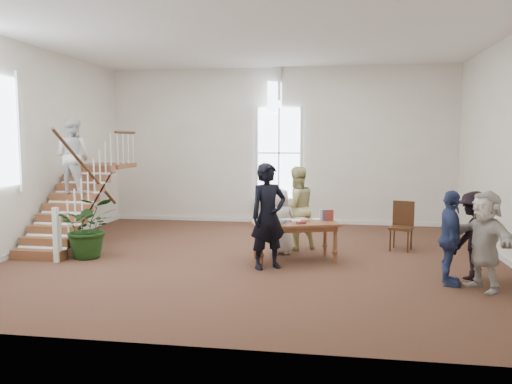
% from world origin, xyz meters
% --- Properties ---
extents(ground, '(10.00, 10.00, 0.00)m').
position_xyz_m(ground, '(0.00, 0.00, 0.00)').
color(ground, '#46281B').
rests_on(ground, ground).
extents(room_shell, '(10.49, 10.00, 10.00)m').
position_xyz_m(room_shell, '(-0.00, 4.39, 0.40)').
color(room_shell, beige).
rests_on(room_shell, ground).
extents(staircase, '(1.10, 4.10, 2.92)m').
position_xyz_m(staircase, '(-4.34, 0.75, 1.62)').
color(staircase, brown).
rests_on(staircase, ground).
extents(library_table, '(1.87, 1.34, 0.85)m').
position_xyz_m(library_table, '(0.81, -0.13, 0.71)').
color(library_table, brown).
rests_on(library_table, ground).
extents(police_officer, '(0.87, 0.81, 2.00)m').
position_xyz_m(police_officer, '(0.37, -0.77, 1.00)').
color(police_officer, black).
rests_on(police_officer, ground).
extents(elderly_woman, '(0.80, 0.65, 1.40)m').
position_xyz_m(elderly_woman, '(0.47, 0.48, 0.70)').
color(elderly_woman, silver).
rests_on(elderly_woman, ground).
extents(person_yellow, '(1.13, 1.06, 1.85)m').
position_xyz_m(person_yellow, '(0.77, 0.98, 0.93)').
color(person_yellow, '#D4CC85').
rests_on(person_yellow, ground).
extents(woman_cluster_a, '(0.51, 0.98, 1.60)m').
position_xyz_m(woman_cluster_a, '(3.51, -1.39, 0.80)').
color(woman_cluster_a, navy).
rests_on(woman_cluster_a, ground).
extents(woman_cluster_b, '(1.12, 1.10, 1.54)m').
position_xyz_m(woman_cluster_b, '(4.00, -0.94, 0.77)').
color(woman_cluster_b, black).
rests_on(woman_cluster_b, ground).
extents(woman_cluster_c, '(1.11, 1.57, 1.63)m').
position_xyz_m(woman_cluster_c, '(4.00, -1.59, 0.82)').
color(woman_cluster_c, beige).
rests_on(woman_cluster_c, ground).
extents(floor_plant, '(1.44, 1.36, 1.27)m').
position_xyz_m(floor_plant, '(-3.40, -0.49, 0.64)').
color(floor_plant, '#173711').
rests_on(floor_plant, ground).
extents(side_chair, '(0.59, 0.59, 1.08)m').
position_xyz_m(side_chair, '(3.09, 1.27, 0.61)').
color(side_chair, '#311E0D').
rests_on(side_chair, ground).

